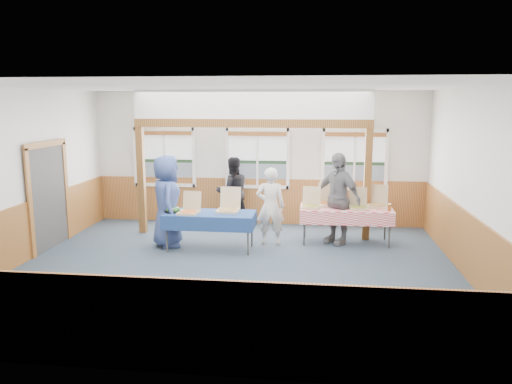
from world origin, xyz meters
The scene contains 31 objects.
floor centered at (0.00, 0.00, 0.00)m, with size 8.00×8.00×0.00m, color #2B3745.
ceiling centered at (0.00, 0.00, 3.20)m, with size 8.00×8.00×0.00m, color white.
wall_back centered at (0.00, 3.50, 1.60)m, with size 8.00×8.00×0.00m, color silver.
wall_front centered at (0.00, -3.50, 1.60)m, with size 8.00×8.00×0.00m, color silver.
wall_left centered at (-4.00, 0.00, 1.60)m, with size 8.00×8.00×0.00m, color silver.
wall_right centered at (4.00, 0.00, 1.60)m, with size 8.00×8.00×0.00m, color silver.
wainscot_back centered at (0.00, 3.48, 0.55)m, with size 7.98×0.05×1.10m, color brown.
wainscot_front centered at (0.00, -3.48, 0.55)m, with size 7.98×0.05×1.10m, color brown.
wainscot_left centered at (-3.98, 0.00, 0.55)m, with size 0.05×6.98×1.10m, color brown.
wainscot_right centered at (3.98, 0.00, 0.55)m, with size 0.05×6.98×1.10m, color brown.
cased_opening centered at (-3.96, 0.90, 1.05)m, with size 0.06×1.30×2.10m, color #363636.
window_left centered at (-2.30, 3.46, 1.68)m, with size 1.56×0.10×1.46m.
window_mid centered at (0.00, 3.46, 1.68)m, with size 1.56×0.10×1.46m.
window_right centered at (2.30, 3.46, 1.68)m, with size 1.56×0.10×1.46m.
post_left centered at (-2.50, 2.30, 1.20)m, with size 0.15×0.15×2.40m, color #552E12.
post_right centered at (2.50, 2.30, 1.20)m, with size 0.15×0.15×2.40m, color #552E12.
cross_beam centered at (0.00, 2.30, 2.49)m, with size 5.15×0.18×0.18m, color #552E12.
table_left centered at (-0.70, 1.16, 0.70)m, with size 1.96×1.34×0.76m.
table_right centered at (2.05, 1.97, 0.70)m, with size 2.02×1.17×0.76m.
pizza_box_a centered at (-1.09, 1.05, 0.82)m, with size 0.43×0.50×0.41m.
pizza_box_b centered at (-0.35, 1.32, 0.83)m, with size 0.45×0.54×0.47m.
pizza_box_c centered at (1.30, 1.87, 0.82)m, with size 0.43×0.50×0.42m.
pizza_box_d centered at (1.69, 2.17, 0.83)m, with size 0.45×0.54×0.46m.
pizza_box_e centered at (2.30, 1.89, 0.82)m, with size 0.39×0.47×0.41m.
pizza_box_f centered at (2.70, 2.12, 0.82)m, with size 0.48×0.56×0.44m.
veggie_tray centered at (-1.45, 1.16, 0.79)m, with size 0.37×0.37×0.09m.
drink_glass centered at (2.90, 1.72, 0.83)m, with size 0.07×0.07×0.15m, color brown.
woman_white centered at (0.48, 1.65, 0.81)m, with size 0.59×0.39×1.63m, color silver.
woman_black centered at (-0.55, 3.10, 0.83)m, with size 0.81×0.63×1.67m, color black.
man_blue centered at (-1.62, 1.31, 0.94)m, with size 0.92×0.60×1.89m, color #344782.
person_grey centered at (1.85, 1.92, 0.96)m, with size 1.13×0.47×1.92m, color slate.
Camera 1 is at (1.36, -8.41, 2.96)m, focal length 35.00 mm.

